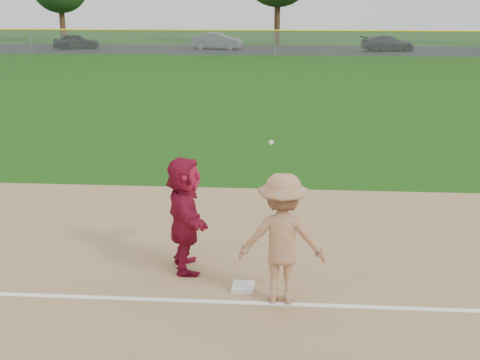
# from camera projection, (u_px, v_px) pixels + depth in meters

# --- Properties ---
(ground) EXTENTS (160.00, 160.00, 0.00)m
(ground) POSITION_uv_depth(u_px,v_px,m) (234.00, 280.00, 10.05)
(ground) COLOR #18460D
(ground) RESTS_ON ground
(foul_line) EXTENTS (60.00, 0.10, 0.01)m
(foul_line) POSITION_uv_depth(u_px,v_px,m) (229.00, 302.00, 9.28)
(foul_line) COLOR white
(foul_line) RESTS_ON infield_dirt
(parking_asphalt) EXTENTS (120.00, 10.00, 0.01)m
(parking_asphalt) POSITION_uv_depth(u_px,v_px,m) (276.00, 50.00, 53.93)
(parking_asphalt) COLOR black
(parking_asphalt) RESTS_ON ground
(first_base) EXTENTS (0.37, 0.37, 0.08)m
(first_base) POSITION_uv_depth(u_px,v_px,m) (243.00, 287.00, 9.69)
(first_base) COLOR silver
(first_base) RESTS_ON infield_dirt
(base_runner) EXTENTS (1.04, 1.95, 2.01)m
(base_runner) POSITION_uv_depth(u_px,v_px,m) (185.00, 214.00, 10.15)
(base_runner) COLOR maroon
(base_runner) RESTS_ON infield_dirt
(car_left) EXTENTS (4.32, 2.57, 1.38)m
(car_left) POSITION_uv_depth(u_px,v_px,m) (76.00, 41.00, 54.48)
(car_left) COLOR black
(car_left) RESTS_ON parking_asphalt
(car_mid) EXTENTS (4.65, 1.94, 1.49)m
(car_mid) POSITION_uv_depth(u_px,v_px,m) (217.00, 41.00, 54.18)
(car_mid) COLOR #595B60
(car_mid) RESTS_ON parking_asphalt
(car_right) EXTENTS (4.93, 2.87, 1.34)m
(car_right) POSITION_uv_depth(u_px,v_px,m) (388.00, 43.00, 52.32)
(car_right) COLOR black
(car_right) RESTS_ON parking_asphalt
(first_base_play) EXTENTS (1.34, 0.95, 2.43)m
(first_base_play) POSITION_uv_depth(u_px,v_px,m) (282.00, 239.00, 9.05)
(first_base_play) COLOR gray
(first_base_play) RESTS_ON infield_dirt
(outfield_fence) EXTENTS (110.00, 0.12, 110.00)m
(outfield_fence) POSITION_uv_depth(u_px,v_px,m) (275.00, 31.00, 47.64)
(outfield_fence) COLOR #999EA0
(outfield_fence) RESTS_ON ground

